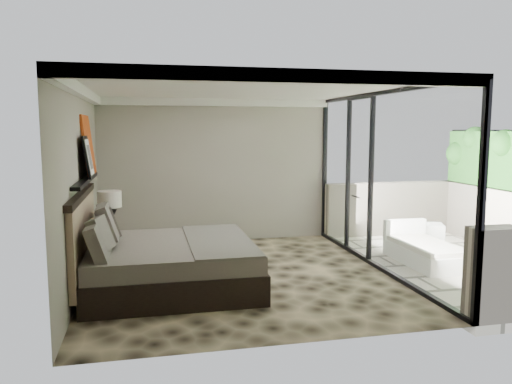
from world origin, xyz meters
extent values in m
plane|color=black|center=(0.00, 0.00, 0.00)|extent=(5.00, 5.00, 0.00)
cube|color=silver|center=(0.00, 0.00, 2.79)|extent=(4.50, 5.00, 0.02)
cube|color=gray|center=(0.00, 2.49, 1.40)|extent=(4.50, 0.02, 2.80)
cube|color=gray|center=(-2.24, 0.00, 1.40)|extent=(0.02, 5.00, 2.80)
cube|color=white|center=(2.25, 0.00, 1.40)|extent=(0.08, 5.00, 2.80)
cube|color=#BBB8A0|center=(3.75, 0.00, -0.06)|extent=(3.00, 5.00, 0.12)
cube|color=black|center=(-2.18, 0.10, 1.50)|extent=(0.12, 2.20, 0.05)
cube|color=black|center=(-1.02, -0.31, 0.20)|extent=(2.30, 2.19, 0.39)
cube|color=#5E584F|center=(-1.02, -0.31, 0.51)|extent=(2.24, 2.13, 0.24)
cube|color=#535248|center=(-0.36, -0.31, 0.64)|extent=(0.88, 2.17, 0.03)
cube|color=#7E6550|center=(-2.20, -0.31, 0.77)|extent=(0.08, 2.29, 1.10)
cube|color=black|center=(-1.96, 1.09, 0.25)|extent=(0.54, 0.54, 0.49)
cone|color=black|center=(-1.94, 1.08, 0.62)|extent=(0.22, 0.22, 0.20)
cone|color=black|center=(-1.94, 1.08, 0.82)|extent=(0.22, 0.22, 0.20)
cylinder|color=beige|center=(-1.94, 1.08, 1.09)|extent=(0.39, 0.39, 0.26)
cube|color=#AC4C0E|center=(-2.19, 0.71, 1.97)|extent=(0.13, 0.90, 0.90)
cube|color=black|center=(-2.14, 0.15, 1.82)|extent=(0.11, 0.50, 0.60)
cube|color=white|center=(3.82, 1.02, 0.23)|extent=(0.60, 0.60, 0.46)
cube|color=white|center=(3.15, 0.04, 0.14)|extent=(0.78, 1.56, 0.27)
cube|color=beige|center=(3.15, 0.04, 0.31)|extent=(0.74, 1.46, 0.08)
cube|color=white|center=(3.15, 0.77, 0.44)|extent=(0.78, 0.12, 0.34)
camera|label=1|loc=(-1.34, -7.23, 2.21)|focal=35.00mm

